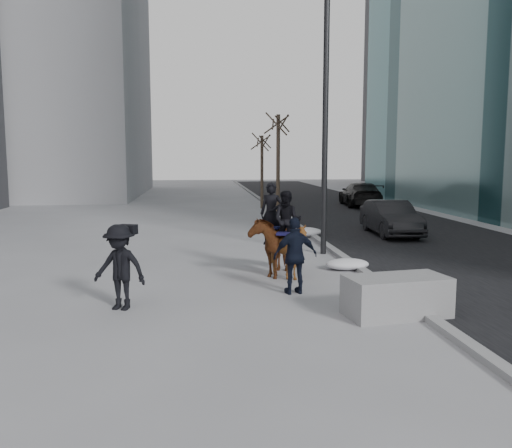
{
  "coord_description": "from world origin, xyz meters",
  "views": [
    {
      "loc": [
        -1.36,
        -11.65,
        3.13
      ],
      "look_at": [
        0.0,
        1.2,
        1.5
      ],
      "focal_mm": 38.0,
      "sensor_mm": 36.0,
      "label": 1
    }
  ],
  "objects": [
    {
      "name": "car_far",
      "position": [
        8.7,
        21.35,
        0.75
      ],
      "size": [
        2.61,
        5.32,
        1.49
      ],
      "primitive_type": "imported",
      "rotation": [
        0.0,
        0.0,
        3.04
      ],
      "color": "black",
      "rests_on": "ground"
    },
    {
      "name": "car_near",
      "position": [
        6.22,
        9.04,
        0.68
      ],
      "size": [
        1.59,
        4.2,
        1.37
      ],
      "primitive_type": "imported",
      "rotation": [
        0.0,
        0.0,
        -0.03
      ],
      "color": "black",
      "rests_on": "ground"
    },
    {
      "name": "mounted_left",
      "position": [
        0.56,
        2.44,
        0.9
      ],
      "size": [
        1.48,
        2.06,
        2.43
      ],
      "color": "#4A1D0E",
      "rests_on": "ground"
    },
    {
      "name": "lamppost",
      "position": [
        2.6,
        5.24,
        4.99
      ],
      "size": [
        0.25,
        0.87,
        9.09
      ],
      "color": "black",
      "rests_on": "ground"
    },
    {
      "name": "road",
      "position": [
        7.0,
        10.0,
        0.01
      ],
      "size": [
        8.0,
        90.0,
        0.01
      ],
      "primitive_type": "cube",
      "color": "black",
      "rests_on": "ground"
    },
    {
      "name": "tree_near",
      "position": [
        2.4,
        13.95,
        2.81
      ],
      "size": [
        1.2,
        1.2,
        5.63
      ],
      "primitive_type": null,
      "color": "#35271F",
      "rests_on": "ground"
    },
    {
      "name": "curb",
      "position": [
        3.0,
        10.0,
        0.06
      ],
      "size": [
        0.25,
        90.0,
        0.12
      ],
      "primitive_type": "cube",
      "color": "gray",
      "rests_on": "ground"
    },
    {
      "name": "camera_crew",
      "position": [
        -2.98,
        -0.6,
        0.89
      ],
      "size": [
        1.29,
        1.03,
        1.75
      ],
      "color": "black",
      "rests_on": "ground"
    },
    {
      "name": "snow_piles",
      "position": [
        2.7,
        6.3,
        0.17
      ],
      "size": [
        1.44,
        15.37,
        0.36
      ],
      "color": "silver",
      "rests_on": "ground"
    },
    {
      "name": "planter",
      "position": [
        2.47,
        -1.65,
        0.4
      ],
      "size": [
        2.11,
        1.28,
        0.79
      ],
      "primitive_type": "cube",
      "rotation": [
        0.0,
        0.0,
        0.16
      ],
      "color": "gray",
      "rests_on": "ground"
    },
    {
      "name": "feeder",
      "position": [
        0.8,
        0.28,
        0.88
      ],
      "size": [
        1.08,
        0.93,
        1.75
      ],
      "color": "black",
      "rests_on": "ground"
    },
    {
      "name": "mounted_right",
      "position": [
        0.89,
        1.84,
        0.9
      ],
      "size": [
        1.56,
        1.65,
        2.25
      ],
      "color": "#46280E",
      "rests_on": "ground"
    },
    {
      "name": "ground",
      "position": [
        0.0,
        0.0,
        0.0
      ],
      "size": [
        120.0,
        120.0,
        0.0
      ],
      "primitive_type": "plane",
      "color": "gray",
      "rests_on": "ground"
    },
    {
      "name": "tree_far",
      "position": [
        2.4,
        20.56,
        2.4
      ],
      "size": [
        1.2,
        1.2,
        4.81
      ],
      "primitive_type": null,
      "color": "#3A2F22",
      "rests_on": "ground"
    }
  ]
}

